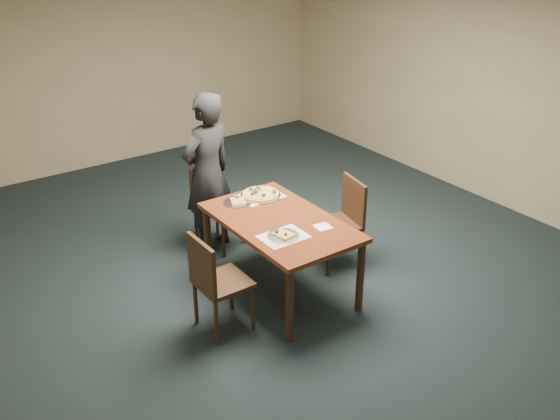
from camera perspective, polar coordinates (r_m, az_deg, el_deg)
ground at (r=6.29m, az=1.85°, el=-5.90°), size 8.00×8.00×0.00m
room_shell at (r=5.57m, az=2.11°, el=9.46°), size 8.00×8.00×8.00m
dining_table at (r=5.73m, az=0.00°, el=-1.72°), size 0.90×1.50×0.75m
chair_far at (r=6.64m, az=-6.14°, el=0.85°), size 0.55×0.55×0.91m
chair_left at (r=5.28m, az=-6.00°, el=-6.27°), size 0.42×0.42×0.91m
chair_right at (r=6.28m, az=5.83°, el=-0.68°), size 0.49×0.49×0.91m
diner at (r=6.45m, az=-6.65°, el=3.34°), size 0.70×0.54×1.71m
placemat_main at (r=6.15m, az=-1.78°, el=1.28°), size 0.42×0.32×0.00m
placemat_near at (r=5.40m, az=0.31°, el=-2.44°), size 0.40×0.30×0.00m
pizza_pan at (r=6.14m, az=-1.79°, el=1.47°), size 0.40×0.40×0.07m
slice_plate_near at (r=5.40m, az=0.30°, el=-2.32°), size 0.28×0.28×0.06m
slice_plate_far at (r=6.02m, az=-3.86°, el=0.77°), size 0.28×0.28×0.06m
napkin at (r=5.57m, az=3.96°, el=-1.55°), size 0.16×0.16×0.01m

